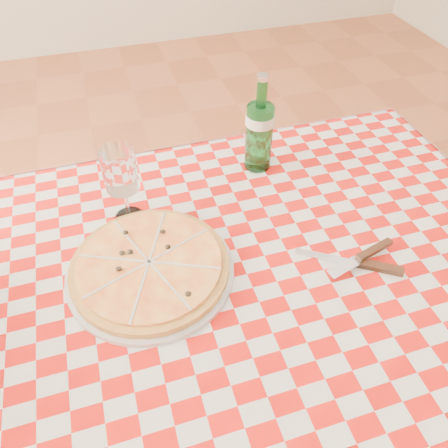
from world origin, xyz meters
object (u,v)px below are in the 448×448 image
at_px(water_bottle, 260,124).
at_px(wine_glass, 123,186).
at_px(dining_table, 240,289).
at_px(pizza_plate, 150,266).

height_order(water_bottle, wine_glass, water_bottle).
distance_m(water_bottle, wine_glass, 0.37).
xyz_separation_m(water_bottle, wine_glass, (-0.35, -0.10, -0.03)).
xyz_separation_m(dining_table, wine_glass, (-0.21, 0.20, 0.19)).
relative_size(dining_table, wine_glass, 6.39).
height_order(pizza_plate, wine_glass, wine_glass).
distance_m(pizza_plate, wine_glass, 0.19).
bearing_deg(wine_glass, water_bottle, 15.55).
height_order(pizza_plate, water_bottle, water_bottle).
xyz_separation_m(pizza_plate, wine_glass, (-0.02, 0.18, 0.07)).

